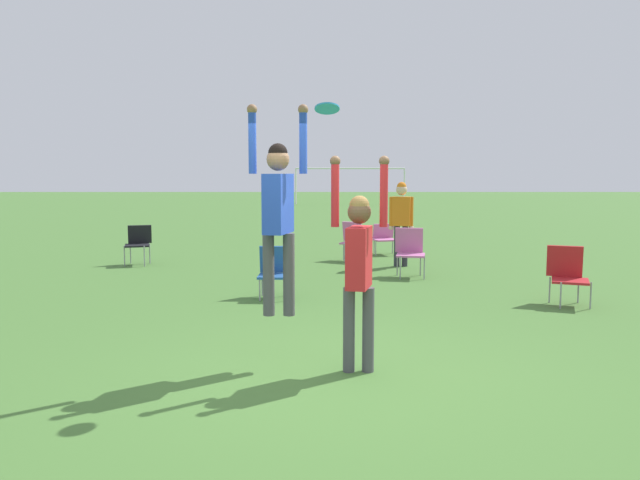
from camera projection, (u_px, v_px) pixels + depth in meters
ground_plane at (332, 375)px, 6.22m from camera, size 120.00×120.00×0.00m
person_jumping at (280, 205)px, 6.34m from camera, size 0.62×0.50×2.15m
person_defending at (361, 258)px, 6.20m from camera, size 0.58×0.47×2.17m
frisbee at (329, 108)px, 6.00m from camera, size 0.24×0.23×0.10m
camping_chair_0 at (386, 237)px, 15.39m from camera, size 0.67×0.71×0.75m
camping_chair_1 at (354, 238)px, 14.26m from camera, size 0.64×0.70×0.89m
camping_chair_2 at (276, 269)px, 10.06m from camera, size 0.51×0.55×0.82m
camping_chair_3 at (412, 249)px, 12.06m from camera, size 0.62×0.67×0.94m
camping_chair_4 at (570, 272)px, 9.49m from camera, size 0.67×0.73×0.89m
camping_chair_5 at (140, 241)px, 13.68m from camera, size 0.62×0.67×0.86m
person_spectator_near at (403, 215)px, 13.31m from camera, size 0.54×0.29×1.82m
soccer_goal at (352, 175)px, 40.10m from camera, size 7.10×0.10×2.35m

